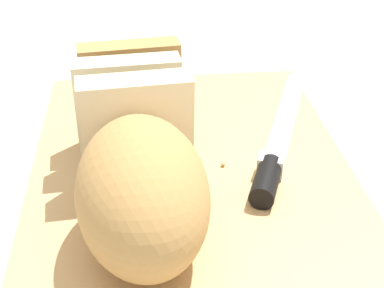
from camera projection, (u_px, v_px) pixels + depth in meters
ground_plane at (192, 189)px, 0.53m from camera, size 3.00×3.00×0.00m
cutting_board at (192, 180)px, 0.52m from camera, size 0.43×0.30×0.02m
bread_loaf at (139, 162)px, 0.44m from camera, size 0.26×0.11×0.10m
bread_knife at (273, 158)px, 0.52m from camera, size 0.26×0.11×0.02m
crumb_near_knife at (223, 165)px, 0.52m from camera, size 0.00×0.00×0.00m
crumb_near_loaf at (121, 197)px, 0.48m from camera, size 0.00×0.00×0.00m
crumb_stray_left at (138, 197)px, 0.48m from camera, size 0.00×0.00×0.00m
crumb_stray_right at (152, 140)px, 0.56m from camera, size 0.01×0.01×0.01m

